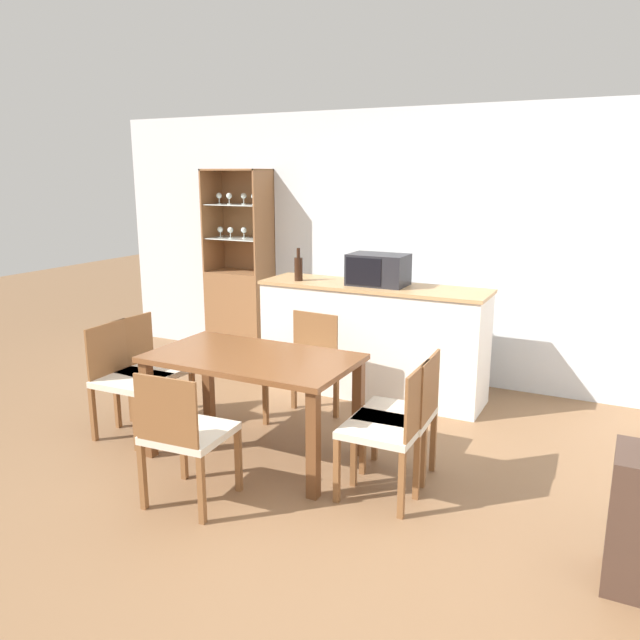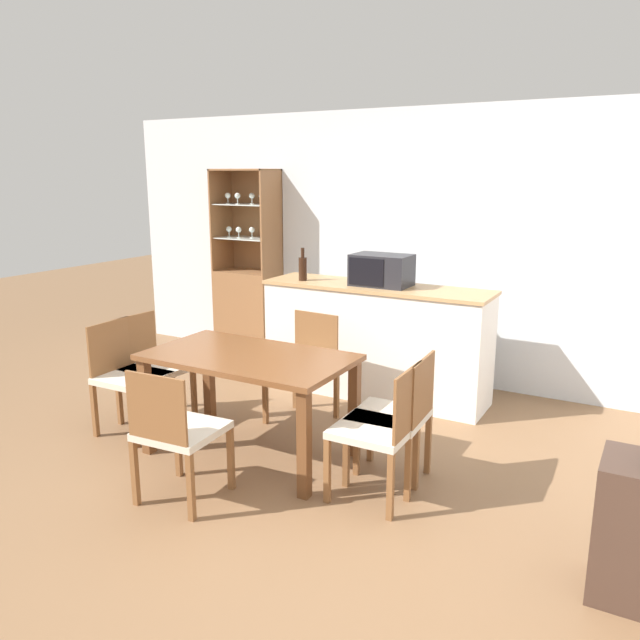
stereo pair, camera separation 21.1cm
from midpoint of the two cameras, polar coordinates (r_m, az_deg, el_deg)
The scene contains 13 objects.
ground_plane at distance 4.12m, azimuth -3.65°, elevation -15.11°, with size 18.00×18.00×0.00m, color brown.
wall_back at distance 6.04m, azimuth 9.93°, elevation 6.60°, with size 6.80×0.06×2.55m.
kitchen_counter at distance 5.59m, azimuth 6.16°, elevation -1.90°, with size 2.04×0.56×1.00m.
display_cabinet at distance 6.78m, azimuth -5.65°, elevation 1.79°, with size 0.66×0.40×2.00m.
dining_table at distance 4.35m, azimuth -5.13°, elevation -4.53°, with size 1.42×0.81×0.74m.
dining_chair_head_far at distance 5.01m, azimuth -0.23°, elevation -4.25°, with size 0.48×0.48×0.86m.
dining_chair_side_right_far at distance 4.06m, azimuth 8.43°, elevation -8.70°, with size 0.47×0.47×0.86m.
dining_chair_head_near at distance 3.86m, azimuth -11.37°, elevation -9.99°, with size 0.48×0.48×0.86m.
dining_chair_side_left_far at distance 5.14m, azimuth -14.03°, elevation -4.20°, with size 0.49×0.49×0.86m.
dining_chair_side_right_near at distance 3.85m, azimuth 7.09°, elevation -9.92°, with size 0.45×0.45×0.86m.
dining_chair_side_left_near at distance 4.97m, azimuth -15.98°, elevation -4.92°, with size 0.46×0.46×0.86m.
microwave at distance 5.45m, azimuth 6.76°, elevation 4.55°, with size 0.50×0.33×0.27m.
wine_bottle at distance 5.68m, azimuth -0.51°, elevation 4.78°, with size 0.08×0.08×0.30m.
Camera 2 is at (2.09, -2.98, 1.96)m, focal length 35.00 mm.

